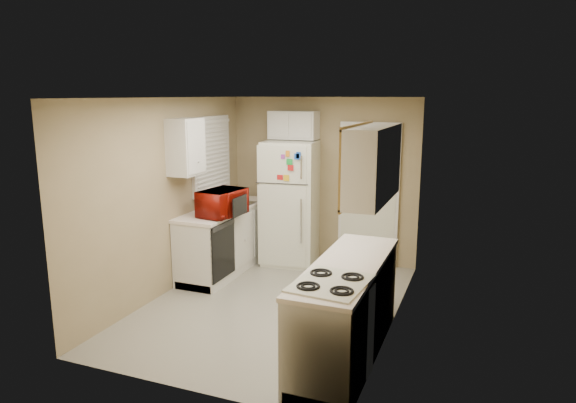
% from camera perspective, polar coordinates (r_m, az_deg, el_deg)
% --- Properties ---
extents(floor, '(3.80, 3.80, 0.00)m').
position_cam_1_polar(floor, '(6.18, -1.72, -11.40)').
color(floor, '#ABA695').
rests_on(floor, ground).
extents(ceiling, '(3.80, 3.80, 0.00)m').
position_cam_1_polar(ceiling, '(5.68, -1.87, 11.46)').
color(ceiling, white).
rests_on(ceiling, floor).
extents(wall_left, '(3.80, 3.80, 0.00)m').
position_cam_1_polar(wall_left, '(6.48, -13.26, 0.51)').
color(wall_left, tan).
rests_on(wall_left, floor).
extents(wall_right, '(3.80, 3.80, 0.00)m').
position_cam_1_polar(wall_right, '(5.43, 11.93, -1.59)').
color(wall_right, tan).
rests_on(wall_right, floor).
extents(wall_back, '(2.80, 2.80, 0.00)m').
position_cam_1_polar(wall_back, '(7.56, 3.86, 2.40)').
color(wall_back, tan).
rests_on(wall_back, floor).
extents(wall_front, '(2.80, 2.80, 0.00)m').
position_cam_1_polar(wall_front, '(4.19, -12.09, -5.61)').
color(wall_front, tan).
rests_on(wall_front, floor).
extents(left_counter, '(0.60, 1.80, 0.90)m').
position_cam_1_polar(left_counter, '(7.25, -6.98, -4.17)').
color(left_counter, silver).
rests_on(left_counter, floor).
extents(dishwasher, '(0.03, 0.58, 0.72)m').
position_cam_1_polar(dishwasher, '(6.60, -7.24, -5.42)').
color(dishwasher, black).
rests_on(dishwasher, floor).
extents(sink, '(0.54, 0.74, 0.16)m').
position_cam_1_polar(sink, '(7.27, -6.51, -0.76)').
color(sink, gray).
rests_on(sink, left_counter).
extents(microwave, '(0.65, 0.42, 0.41)m').
position_cam_1_polar(microwave, '(6.64, -7.30, -0.31)').
color(microwave, '#981208').
rests_on(microwave, left_counter).
extents(soap_bottle, '(0.12, 0.12, 0.21)m').
position_cam_1_polar(soap_bottle, '(7.47, -6.04, 0.68)').
color(soap_bottle, white).
rests_on(soap_bottle, left_counter).
extents(window_blinds, '(0.10, 0.98, 1.08)m').
position_cam_1_polar(window_blinds, '(7.28, -8.46, 5.10)').
color(window_blinds, silver).
rests_on(window_blinds, wall_left).
extents(upper_cabinet_left, '(0.30, 0.45, 0.70)m').
position_cam_1_polar(upper_cabinet_left, '(6.49, -11.31, 5.98)').
color(upper_cabinet_left, silver).
rests_on(upper_cabinet_left, wall_left).
extents(refrigerator, '(0.82, 0.80, 1.79)m').
position_cam_1_polar(refrigerator, '(7.44, 0.34, -0.13)').
color(refrigerator, silver).
rests_on(refrigerator, floor).
extents(cabinet_over_fridge, '(0.70, 0.30, 0.40)m').
position_cam_1_polar(cabinet_over_fridge, '(7.46, 0.64, 8.48)').
color(cabinet_over_fridge, silver).
rests_on(cabinet_over_fridge, wall_back).
extents(interior_door, '(0.86, 0.06, 2.08)m').
position_cam_1_polar(interior_door, '(7.38, 8.94, 0.62)').
color(interior_door, silver).
rests_on(interior_door, floor).
extents(right_counter, '(0.60, 2.00, 0.90)m').
position_cam_1_polar(right_counter, '(4.98, 6.50, -11.77)').
color(right_counter, silver).
rests_on(right_counter, floor).
extents(stove, '(0.62, 0.74, 0.84)m').
position_cam_1_polar(stove, '(4.50, 4.68, -14.79)').
color(stove, silver).
rests_on(stove, floor).
extents(upper_cabinet_right, '(0.30, 1.20, 0.70)m').
position_cam_1_polar(upper_cabinet_right, '(4.86, 9.50, 4.15)').
color(upper_cabinet_right, silver).
rests_on(upper_cabinet_right, wall_right).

